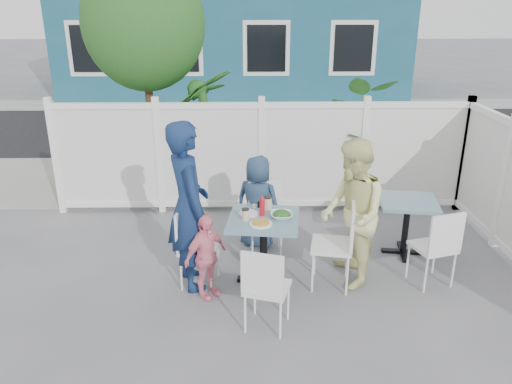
{
  "coord_description": "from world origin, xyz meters",
  "views": [
    {
      "loc": [
        -0.11,
        -4.39,
        2.87
      ],
      "look_at": [
        -0.01,
        0.78,
        0.91
      ],
      "focal_mm": 35.0,
      "sensor_mm": 36.0,
      "label": 1
    }
  ],
  "objects_px": {
    "spare_table": "(407,213)",
    "toddler": "(206,257)",
    "boy": "(258,202)",
    "chair_left": "(192,241)",
    "man": "(188,206)",
    "chair_near": "(265,284)",
    "chair_right": "(340,238)",
    "chair_back": "(265,212)",
    "utility_cabinet": "(89,144)",
    "woman": "(352,214)",
    "main_table": "(264,233)"
  },
  "relations": [
    {
      "from": "spare_table",
      "to": "toddler",
      "type": "distance_m",
      "value": 2.5
    },
    {
      "from": "boy",
      "to": "toddler",
      "type": "relative_size",
      "value": 1.28
    },
    {
      "from": "chair_left",
      "to": "man",
      "type": "distance_m",
      "value": 0.4
    },
    {
      "from": "spare_table",
      "to": "chair_left",
      "type": "relative_size",
      "value": 0.86
    },
    {
      "from": "chair_near",
      "to": "toddler",
      "type": "distance_m",
      "value": 0.84
    },
    {
      "from": "chair_right",
      "to": "chair_back",
      "type": "bearing_deg",
      "value": 52.91
    },
    {
      "from": "chair_left",
      "to": "toddler",
      "type": "distance_m",
      "value": 0.32
    },
    {
      "from": "chair_right",
      "to": "chair_back",
      "type": "relative_size",
      "value": 1.11
    },
    {
      "from": "spare_table",
      "to": "chair_near",
      "type": "distance_m",
      "value": 2.31
    },
    {
      "from": "chair_back",
      "to": "man",
      "type": "relative_size",
      "value": 0.48
    },
    {
      "from": "chair_right",
      "to": "toddler",
      "type": "distance_m",
      "value": 1.41
    },
    {
      "from": "spare_table",
      "to": "chair_right",
      "type": "bearing_deg",
      "value": -142.27
    },
    {
      "from": "utility_cabinet",
      "to": "boy",
      "type": "xyz_separation_m",
      "value": [
        2.86,
        -2.73,
        -0.0
      ]
    },
    {
      "from": "boy",
      "to": "spare_table",
      "type": "bearing_deg",
      "value": -165.2
    },
    {
      "from": "chair_right",
      "to": "woman",
      "type": "relative_size",
      "value": 0.61
    },
    {
      "from": "spare_table",
      "to": "man",
      "type": "bearing_deg",
      "value": -165.79
    },
    {
      "from": "main_table",
      "to": "boy",
      "type": "bearing_deg",
      "value": 92.64
    },
    {
      "from": "man",
      "to": "utility_cabinet",
      "type": "bearing_deg",
      "value": 9.15
    },
    {
      "from": "utility_cabinet",
      "to": "chair_back",
      "type": "xyz_separation_m",
      "value": [
        2.95,
        -2.87,
        -0.08
      ]
    },
    {
      "from": "main_table",
      "to": "chair_near",
      "type": "relative_size",
      "value": 0.95
    },
    {
      "from": "spare_table",
      "to": "chair_near",
      "type": "relative_size",
      "value": 0.88
    },
    {
      "from": "main_table",
      "to": "chair_left",
      "type": "distance_m",
      "value": 0.77
    },
    {
      "from": "chair_right",
      "to": "boy",
      "type": "distance_m",
      "value": 1.29
    },
    {
      "from": "chair_near",
      "to": "chair_back",
      "type": "bearing_deg",
      "value": 105.35
    },
    {
      "from": "chair_left",
      "to": "chair_near",
      "type": "bearing_deg",
      "value": 50.82
    },
    {
      "from": "chair_near",
      "to": "spare_table",
      "type": "bearing_deg",
      "value": 58.37
    },
    {
      "from": "chair_left",
      "to": "toddler",
      "type": "xyz_separation_m",
      "value": [
        0.16,
        -0.26,
        -0.05
      ]
    },
    {
      "from": "main_table",
      "to": "toddler",
      "type": "xyz_separation_m",
      "value": [
        -0.6,
        -0.26,
        -0.14
      ]
    },
    {
      "from": "toddler",
      "to": "chair_back",
      "type": "bearing_deg",
      "value": 11.61
    },
    {
      "from": "utility_cabinet",
      "to": "man",
      "type": "relative_size",
      "value": 0.65
    },
    {
      "from": "chair_near",
      "to": "woman",
      "type": "xyz_separation_m",
      "value": [
        0.94,
        0.88,
        0.3
      ]
    },
    {
      "from": "utility_cabinet",
      "to": "woman",
      "type": "xyz_separation_m",
      "value": [
        3.83,
        -3.61,
        0.21
      ]
    },
    {
      "from": "boy",
      "to": "toddler",
      "type": "bearing_deg",
      "value": 87.24
    },
    {
      "from": "main_table",
      "to": "boy",
      "type": "height_order",
      "value": "boy"
    },
    {
      "from": "man",
      "to": "woman",
      "type": "distance_m",
      "value": 1.71
    },
    {
      "from": "chair_back",
      "to": "boy",
      "type": "bearing_deg",
      "value": -59.4
    },
    {
      "from": "spare_table",
      "to": "chair_left",
      "type": "distance_m",
      "value": 2.57
    },
    {
      "from": "spare_table",
      "to": "chair_right",
      "type": "distance_m",
      "value": 1.18
    },
    {
      "from": "chair_right",
      "to": "woman",
      "type": "bearing_deg",
      "value": -44.47
    },
    {
      "from": "boy",
      "to": "toddler",
      "type": "xyz_separation_m",
      "value": [
        -0.55,
        -1.16,
        -0.13
      ]
    },
    {
      "from": "main_table",
      "to": "chair_near",
      "type": "bearing_deg",
      "value": -90.9
    },
    {
      "from": "chair_right",
      "to": "chair_near",
      "type": "relative_size",
      "value": 1.13
    },
    {
      "from": "spare_table",
      "to": "man",
      "type": "xyz_separation_m",
      "value": [
        -2.52,
        -0.64,
        0.37
      ]
    },
    {
      "from": "chair_left",
      "to": "main_table",
      "type": "bearing_deg",
      "value": 99.91
    },
    {
      "from": "utility_cabinet",
      "to": "main_table",
      "type": "relative_size",
      "value": 1.46
    },
    {
      "from": "main_table",
      "to": "spare_table",
      "type": "bearing_deg",
      "value": 20.37
    },
    {
      "from": "man",
      "to": "chair_right",
      "type": "bearing_deg",
      "value": -114.29
    },
    {
      "from": "chair_back",
      "to": "toddler",
      "type": "xyz_separation_m",
      "value": [
        -0.64,
        -1.02,
        -0.05
      ]
    },
    {
      "from": "utility_cabinet",
      "to": "boy",
      "type": "height_order",
      "value": "utility_cabinet"
    },
    {
      "from": "chair_near",
      "to": "man",
      "type": "bearing_deg",
      "value": 148.87
    }
  ]
}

